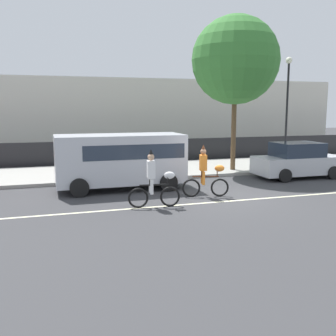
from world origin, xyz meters
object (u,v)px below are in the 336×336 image
object	(u,v)px
parade_cyclist_zebra	(155,182)
street_lamp_post	(288,94)
parked_car_silver	(298,161)
parked_van_silver	(122,157)
parade_cyclist_orange	(206,174)

from	to	relation	value
parade_cyclist_zebra	street_lamp_post	xyz separation A→B (m)	(9.85, 7.40, 3.15)
parked_car_silver	street_lamp_post	bearing A→B (deg)	63.39
parade_cyclist_zebra	parked_van_silver	distance (m)	3.30
parade_cyclist_zebra	parked_car_silver	distance (m)	8.49
parked_car_silver	parade_cyclist_orange	bearing A→B (deg)	-156.85
parade_cyclist_zebra	parade_cyclist_orange	bearing A→B (deg)	22.93
parked_van_silver	parked_car_silver	bearing A→B (deg)	0.63
parade_cyclist_zebra	parade_cyclist_orange	world-z (taller)	same
street_lamp_post	parked_van_silver	bearing A→B (deg)	-158.03
parade_cyclist_orange	street_lamp_post	xyz separation A→B (m)	(7.65, 6.47, 3.15)
parade_cyclist_orange	parked_van_silver	world-z (taller)	parked_van_silver
parade_cyclist_orange	parked_car_silver	bearing A→B (deg)	23.15
parade_cyclist_orange	street_lamp_post	world-z (taller)	street_lamp_post
parade_cyclist_zebra	parked_van_silver	world-z (taller)	parked_van_silver
parked_van_silver	street_lamp_post	size ratio (longest dim) A/B	0.85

